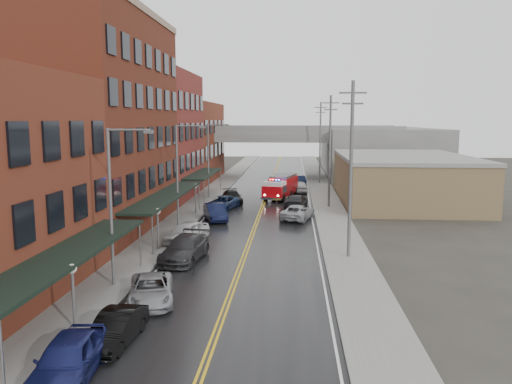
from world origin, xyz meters
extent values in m
plane|color=#2D2B26|center=(0.00, 0.00, 0.00)|extent=(220.00, 220.00, 0.00)
cube|color=black|center=(0.00, 30.00, 0.01)|extent=(11.00, 160.00, 0.02)
cube|color=slate|center=(-7.30, 30.00, 0.07)|extent=(3.00, 160.00, 0.15)
cube|color=slate|center=(7.30, 30.00, 0.07)|extent=(3.00, 160.00, 0.15)
cube|color=gray|center=(-5.65, 30.00, 0.07)|extent=(0.30, 160.00, 0.15)
cube|color=gray|center=(5.65, 30.00, 0.07)|extent=(0.30, 160.00, 0.15)
cube|color=#542316|center=(-13.30, 23.00, 9.00)|extent=(9.00, 20.00, 18.00)
cube|color=maroon|center=(-13.30, 40.50, 7.50)|extent=(9.00, 15.00, 15.00)
cube|color=brown|center=(-13.30, 58.00, 6.00)|extent=(9.00, 20.00, 12.00)
cube|color=olive|center=(16.00, 40.00, 2.50)|extent=(14.00, 22.00, 5.00)
cube|color=slate|center=(18.00, 70.00, 4.00)|extent=(18.00, 30.00, 8.00)
cube|color=black|center=(-7.50, 4.00, 3.00)|extent=(2.60, 16.00, 0.18)
cylinder|color=slate|center=(-6.35, -3.60, 1.50)|extent=(0.10, 0.10, 3.00)
cylinder|color=slate|center=(-6.35, 11.60, 1.50)|extent=(0.10, 0.10, 3.00)
cube|color=black|center=(-7.50, 23.00, 3.00)|extent=(2.60, 18.00, 0.18)
cylinder|color=slate|center=(-6.35, 14.40, 1.50)|extent=(0.10, 0.10, 3.00)
cylinder|color=slate|center=(-6.35, 31.60, 1.50)|extent=(0.10, 0.10, 3.00)
cube|color=black|center=(-7.50, 40.50, 3.00)|extent=(2.60, 13.00, 0.18)
cylinder|color=slate|center=(-6.35, 34.40, 1.50)|extent=(0.10, 0.10, 3.00)
cylinder|color=slate|center=(-6.35, 46.60, 1.50)|extent=(0.10, 0.10, 3.00)
cylinder|color=#59595B|center=(-6.40, 2.00, 1.40)|extent=(0.14, 0.14, 2.80)
sphere|color=silver|center=(-6.40, 2.00, 2.90)|extent=(0.44, 0.44, 0.44)
cylinder|color=#59595B|center=(-6.40, 16.00, 1.40)|extent=(0.14, 0.14, 2.80)
sphere|color=silver|center=(-6.40, 16.00, 2.90)|extent=(0.44, 0.44, 0.44)
cylinder|color=#59595B|center=(-6.40, 30.00, 1.40)|extent=(0.14, 0.14, 2.80)
sphere|color=silver|center=(-6.40, 30.00, 2.90)|extent=(0.44, 0.44, 0.44)
cylinder|color=#59595B|center=(-6.80, 8.00, 4.50)|extent=(0.18, 0.18, 9.00)
cylinder|color=#59595B|center=(-5.60, 8.00, 8.90)|extent=(2.40, 0.12, 0.12)
cube|color=#59595B|center=(-4.50, 8.00, 8.80)|extent=(0.50, 0.22, 0.18)
cylinder|color=#59595B|center=(-6.80, 24.00, 4.50)|extent=(0.18, 0.18, 9.00)
cylinder|color=#59595B|center=(-5.60, 24.00, 8.90)|extent=(2.40, 0.12, 0.12)
cube|color=#59595B|center=(-4.50, 24.00, 8.80)|extent=(0.50, 0.22, 0.18)
cylinder|color=#59595B|center=(-6.80, 40.00, 4.50)|extent=(0.18, 0.18, 9.00)
cylinder|color=#59595B|center=(-5.60, 40.00, 8.90)|extent=(2.40, 0.12, 0.12)
cube|color=#59595B|center=(-4.50, 40.00, 8.80)|extent=(0.50, 0.22, 0.18)
cylinder|color=#59595B|center=(7.20, 15.00, 6.00)|extent=(0.24, 0.24, 12.00)
cube|color=#59595B|center=(7.20, 15.00, 11.20)|extent=(1.80, 0.12, 0.12)
cube|color=#59595B|center=(7.20, 15.00, 10.50)|extent=(1.40, 0.12, 0.12)
cylinder|color=#59595B|center=(7.20, 35.00, 6.00)|extent=(0.24, 0.24, 12.00)
cube|color=#59595B|center=(7.20, 35.00, 11.20)|extent=(1.80, 0.12, 0.12)
cube|color=#59595B|center=(7.20, 35.00, 10.50)|extent=(1.40, 0.12, 0.12)
cylinder|color=#59595B|center=(7.20, 55.00, 6.00)|extent=(0.24, 0.24, 12.00)
cube|color=#59595B|center=(7.20, 55.00, 11.20)|extent=(1.80, 0.12, 0.12)
cube|color=#59595B|center=(7.20, 55.00, 10.50)|extent=(1.40, 0.12, 0.12)
cube|color=slate|center=(0.00, 62.00, 6.75)|extent=(40.00, 10.00, 1.50)
cube|color=slate|center=(-11.00, 62.00, 3.00)|extent=(1.60, 8.00, 6.00)
cube|color=slate|center=(11.00, 62.00, 3.00)|extent=(1.60, 8.00, 6.00)
cube|color=#BD080F|center=(2.13, 42.25, 1.46)|extent=(3.63, 5.63, 1.98)
cube|color=#BD080F|center=(1.17, 38.69, 1.18)|extent=(2.92, 2.98, 1.42)
cube|color=silver|center=(1.17, 38.69, 2.13)|extent=(2.76, 2.77, 0.47)
cube|color=black|center=(1.22, 38.88, 1.46)|extent=(2.69, 2.08, 0.76)
cube|color=slate|center=(2.13, 42.25, 2.60)|extent=(3.30, 5.20, 0.28)
cube|color=black|center=(1.17, 38.69, 2.44)|extent=(1.53, 0.65, 0.13)
sphere|color=#FF0C0C|center=(0.67, 38.83, 2.51)|extent=(0.19, 0.19, 0.19)
sphere|color=#1933FF|center=(1.67, 38.56, 2.51)|extent=(0.19, 0.19, 0.19)
cylinder|color=black|center=(0.14, 38.87, 0.47)|extent=(1.00, 0.56, 0.94)
cylinder|color=black|center=(2.15, 38.33, 0.47)|extent=(1.00, 0.56, 0.94)
cylinder|color=black|center=(1.00, 42.06, 0.47)|extent=(1.00, 0.56, 0.94)
cylinder|color=black|center=(3.01, 41.52, 0.47)|extent=(1.00, 0.56, 0.94)
cylinder|color=black|center=(1.61, 44.34, 0.47)|extent=(1.00, 0.56, 0.94)
cylinder|color=black|center=(3.62, 43.80, 0.47)|extent=(1.00, 0.56, 0.94)
imported|color=#161B53|center=(-4.73, -2.26, 0.84)|extent=(2.41, 5.07, 1.67)
imported|color=black|center=(-4.09, 0.87, 0.69)|extent=(1.72, 4.27, 1.38)
imported|color=gray|center=(-3.99, 5.80, 0.67)|extent=(3.34, 5.22, 1.34)
imported|color=#2A2A2D|center=(-3.92, 13.60, 0.82)|extent=(2.92, 5.89, 1.65)
imported|color=silver|center=(-4.84, 18.42, 0.82)|extent=(3.35, 5.19, 1.64)
imported|color=black|center=(-3.97, 27.20, 0.79)|extent=(3.09, 5.09, 1.58)
imported|color=#122245|center=(-4.14, 33.00, 0.71)|extent=(3.47, 5.49, 1.41)
imported|color=black|center=(-3.60, 37.08, 0.71)|extent=(3.17, 5.27, 1.43)
imported|color=#9A9CA1|center=(3.79, 28.20, 0.72)|extent=(3.71, 5.62, 1.44)
imported|color=black|center=(3.68, 34.20, 0.75)|extent=(2.78, 5.43, 1.51)
imported|color=silver|center=(4.15, 46.20, 0.78)|extent=(2.35, 4.74, 1.55)
imported|color=black|center=(4.03, 52.20, 0.80)|extent=(2.37, 5.05, 1.60)
camera|label=1|loc=(3.37, -18.70, 9.45)|focal=35.00mm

